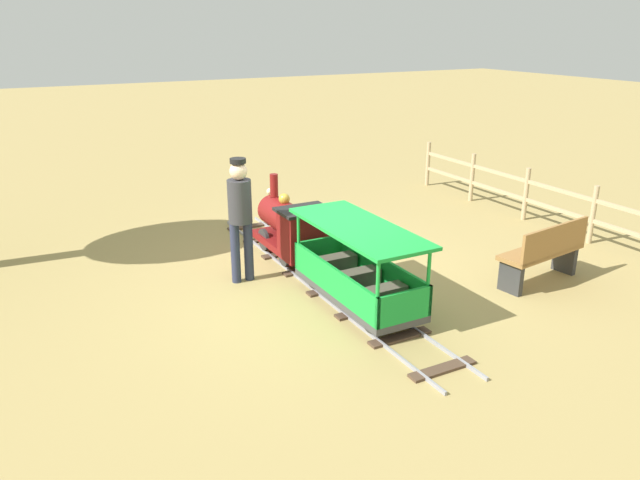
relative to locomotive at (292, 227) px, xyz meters
The scene contains 7 objects.
ground_plane 1.08m from the locomotive, 90.00° to the right, with size 60.00×60.00×0.00m, color #A38C51.
track 0.98m from the locomotive, 90.00° to the right, with size 0.74×5.70×0.04m.
locomotive is the anchor object (origin of this frame).
passenger_car 1.76m from the locomotive, 90.00° to the right, with size 0.80×2.00×0.97m.
conductor_person 1.09m from the locomotive, 156.68° to the right, with size 0.30×0.30×1.62m.
park_bench 3.36m from the locomotive, 42.70° to the right, with size 1.34×0.57×0.82m.
fence_section 4.39m from the locomotive, 11.30° to the right, with size 0.08×6.78×0.90m.
Camera 1 is at (-3.46, -6.34, 3.16)m, focal length 34.07 mm.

